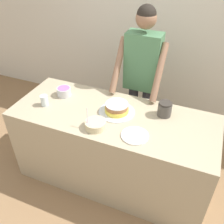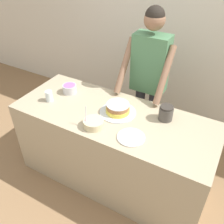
# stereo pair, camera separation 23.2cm
# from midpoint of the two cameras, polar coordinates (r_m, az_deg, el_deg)

# --- Properties ---
(ground_plane) EXTENTS (14.00, 14.00, 0.00)m
(ground_plane) POSITION_cam_midpoint_polar(r_m,az_deg,el_deg) (2.79, -5.67, -20.04)
(ground_plane) COLOR #93704C
(wall_back) EXTENTS (10.00, 0.05, 2.60)m
(wall_back) POSITION_cam_midpoint_polar(r_m,az_deg,el_deg) (3.46, 8.03, 18.85)
(wall_back) COLOR silver
(wall_back) RESTS_ON ground_plane
(counter) EXTENTS (1.99, 0.79, 0.88)m
(counter) POSITION_cam_midpoint_polar(r_m,az_deg,el_deg) (2.68, -2.34, -8.28)
(counter) COLOR tan
(counter) RESTS_ON ground_plane
(person_baker) EXTENTS (0.51, 0.48, 1.75)m
(person_baker) POSITION_cam_midpoint_polar(r_m,az_deg,el_deg) (2.79, 4.49, 9.66)
(person_baker) COLOR #2D2D38
(person_baker) RESTS_ON ground_plane
(cake) EXTENTS (0.35, 0.35, 0.10)m
(cake) POSITION_cam_midpoint_polar(r_m,az_deg,el_deg) (2.39, -1.67, 0.71)
(cake) COLOR silver
(cake) RESTS_ON counter
(frosting_bowl_purple) EXTENTS (0.15, 0.15, 0.09)m
(frosting_bowl_purple) POSITION_cam_midpoint_polar(r_m,az_deg,el_deg) (2.72, -13.34, 4.54)
(frosting_bowl_purple) COLOR silver
(frosting_bowl_purple) RESTS_ON counter
(frosting_bowl_pink) EXTENTS (0.19, 0.19, 0.20)m
(frosting_bowl_pink) POSITION_cam_midpoint_polar(r_m,az_deg,el_deg) (2.23, -6.79, -2.90)
(frosting_bowl_pink) COLOR beige
(frosting_bowl_pink) RESTS_ON counter
(drinking_glass) EXTENTS (0.08, 0.08, 0.11)m
(drinking_glass) POSITION_cam_midpoint_polar(r_m,az_deg,el_deg) (2.61, -17.68, 2.43)
(drinking_glass) COLOR silver
(drinking_glass) RESTS_ON counter
(ceramic_plate) EXTENTS (0.24, 0.24, 0.01)m
(ceramic_plate) POSITION_cam_midpoint_polar(r_m,az_deg,el_deg) (2.15, 2.17, -5.51)
(ceramic_plate) COLOR white
(ceramic_plate) RESTS_ON counter
(stoneware_jar) EXTENTS (0.13, 0.13, 0.14)m
(stoneware_jar) POSITION_cam_midpoint_polar(r_m,az_deg,el_deg) (2.37, 9.25, 0.57)
(stoneware_jar) COLOR #4C4742
(stoneware_jar) RESTS_ON counter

